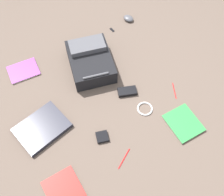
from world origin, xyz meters
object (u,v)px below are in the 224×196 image
object	(u,v)px
book_manual	(64,190)
book_comic	(183,123)
cable_coil	(145,109)
power_brick	(127,91)
backpack	(90,60)
laptop	(42,128)
pen_blue	(124,159)
pen_black	(175,91)
usb_stick	(112,30)
earbud_pouch	(102,137)
computer_mouse	(128,18)
book_red	(23,71)

from	to	relation	value
book_manual	book_comic	xyz separation A→B (m)	(0.89, 0.02, 0.00)
cable_coil	power_brick	size ratio (longest dim) A/B	0.82
backpack	book_manual	bearing A→B (deg)	-126.11
laptop	pen_blue	size ratio (longest dim) A/B	2.56
book_manual	pen_black	size ratio (longest dim) A/B	1.73
book_manual	book_comic	bearing A→B (deg)	1.35
power_brick	usb_stick	xyz separation A→B (m)	(0.20, 0.60, -0.01)
backpack	earbud_pouch	world-z (taller)	backpack
book_comic	usb_stick	bearing A→B (deg)	90.45
computer_mouse	usb_stick	size ratio (longest dim) A/B	1.84
pen_blue	backpack	bearing A→B (deg)	79.40
book_manual	earbud_pouch	size ratio (longest dim) A/B	3.07
backpack	usb_stick	bearing A→B (deg)	38.18
book_manual	usb_stick	bearing A→B (deg)	49.12
laptop	pen_blue	distance (m)	0.58
backpack	book_red	bearing A→B (deg)	156.99
earbud_pouch	computer_mouse	bearing A→B (deg)	50.80
backpack	book_manual	size ratio (longest dim) A/B	1.93
book_comic	pen_black	bearing A→B (deg)	67.68
pen_black	cable_coil	bearing A→B (deg)	-174.55
power_brick	book_manual	bearing A→B (deg)	-148.26
computer_mouse	backpack	bearing A→B (deg)	-169.68
book_manual	computer_mouse	bearing A→B (deg)	44.85
backpack	pen_blue	size ratio (longest dim) A/B	3.05
cable_coil	power_brick	bearing A→B (deg)	102.69
book_comic	pen_black	xyz separation A→B (m)	(0.10, 0.25, -0.01)
book_red	pen_blue	bearing A→B (deg)	-71.11
book_red	book_comic	world-z (taller)	book_comic
laptop	book_manual	size ratio (longest dim) A/B	1.62
pen_blue	earbud_pouch	distance (m)	0.20
laptop	usb_stick	size ratio (longest dim) A/B	7.79
backpack	usb_stick	world-z (taller)	backpack
power_brick	computer_mouse	bearing A→B (deg)	59.01
earbud_pouch	power_brick	bearing A→B (deg)	35.17
computer_mouse	power_brick	distance (m)	0.74
computer_mouse	cable_coil	distance (m)	0.88
pen_black	usb_stick	bearing A→B (deg)	98.28
laptop	earbud_pouch	xyz separation A→B (m)	(0.32, -0.25, -0.00)
book_comic	earbud_pouch	world-z (taller)	earbud_pouch
cable_coil	usb_stick	world-z (taller)	cable_coil
backpack	computer_mouse	world-z (taller)	backpack
book_comic	pen_black	world-z (taller)	book_comic
book_comic	laptop	bearing A→B (deg)	153.71
laptop	power_brick	size ratio (longest dim) A/B	2.85
backpack	earbud_pouch	distance (m)	0.60
usb_stick	pen_blue	bearing A→B (deg)	-114.68
earbud_pouch	book_manual	bearing A→B (deg)	-151.56
book_comic	pen_blue	size ratio (longest dim) A/B	1.59
laptop	book_red	world-z (taller)	laptop
computer_mouse	pen_blue	world-z (taller)	computer_mouse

